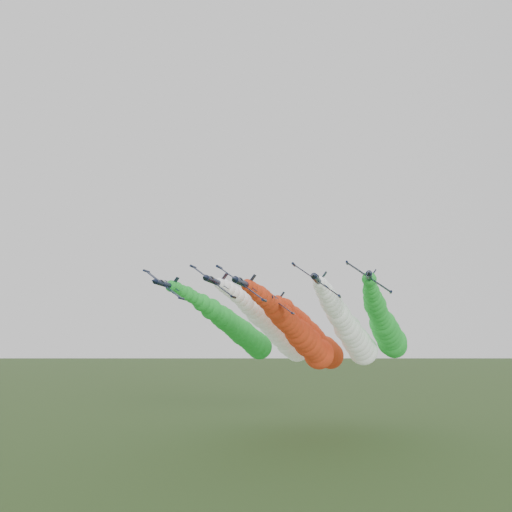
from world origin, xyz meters
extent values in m
plane|color=#3B5827|center=(0.00, 0.00, 0.00)|extent=(3000.00, 3000.00, 0.00)
cylinder|color=black|center=(1.54, -12.18, 36.41)|extent=(1.63, 9.55, 1.63)
cone|color=black|center=(1.54, -17.81, 36.41)|extent=(1.49, 1.91, 1.49)
cone|color=black|center=(1.54, -6.98, 36.41)|extent=(1.49, 0.96, 1.49)
ellipsoid|color=black|center=(1.80, -14.30, 36.75)|extent=(1.08, 2.00, 1.03)
cube|color=black|center=(1.45, -12.39, 36.28)|extent=(8.26, 2.02, 6.17)
cylinder|color=black|center=(-2.64, -12.39, 39.32)|extent=(0.65, 2.76, 0.65)
cylinder|color=black|center=(5.54, -12.39, 33.25)|extent=(0.65, 2.76, 0.65)
cube|color=black|center=(2.27, -8.15, 37.39)|extent=(1.57, 1.59, 2.05)
cube|color=black|center=(1.64, -8.15, 36.54)|extent=(3.30, 1.17, 2.49)
sphere|color=#B42E14|center=(1.54, -8.46, 36.41)|extent=(2.32, 2.32, 2.32)
sphere|color=#B42E14|center=(1.56, -5.33, 36.29)|extent=(2.63, 2.63, 2.63)
sphere|color=#B42E14|center=(1.62, -2.20, 36.05)|extent=(2.89, 2.89, 2.89)
sphere|color=#B42E14|center=(1.71, 0.93, 35.72)|extent=(3.57, 3.57, 3.57)
sphere|color=#B42E14|center=(1.84, 4.06, 35.32)|extent=(3.74, 3.74, 3.74)
sphere|color=#B42E14|center=(2.01, 7.19, 34.84)|extent=(3.80, 3.80, 3.80)
sphere|color=#B42E14|center=(2.22, 10.33, 34.31)|extent=(3.96, 3.96, 3.96)
sphere|color=#B42E14|center=(2.46, 13.46, 33.73)|extent=(4.95, 4.95, 4.95)
sphere|color=#B42E14|center=(2.74, 16.59, 33.08)|extent=(4.94, 4.94, 4.94)
sphere|color=#B42E14|center=(3.06, 19.72, 32.39)|extent=(5.66, 5.66, 5.66)
sphere|color=#B42E14|center=(3.42, 22.85, 31.66)|extent=(5.66, 5.66, 5.66)
sphere|color=#B42E14|center=(3.81, 25.98, 30.87)|extent=(5.60, 5.60, 5.60)
sphere|color=#B42E14|center=(4.24, 29.12, 30.05)|extent=(5.57, 5.57, 5.57)
sphere|color=#B42E14|center=(4.71, 32.25, 29.18)|extent=(6.67, 6.67, 6.67)
sphere|color=#B42E14|center=(5.22, 35.38, 28.27)|extent=(7.40, 7.40, 7.40)
sphere|color=#B42E14|center=(5.76, 38.51, 27.31)|extent=(7.20, 7.20, 7.20)
sphere|color=#B42E14|center=(6.34, 41.64, 26.32)|extent=(7.90, 7.90, 7.90)
sphere|color=#B42E14|center=(6.96, 44.77, 25.30)|extent=(7.34, 7.34, 7.34)
sphere|color=#B42E14|center=(7.61, 47.90, 24.23)|extent=(7.28, 7.28, 7.28)
sphere|color=#B42E14|center=(8.31, 51.04, 23.13)|extent=(8.86, 8.86, 8.86)
cylinder|color=black|center=(-5.83, -5.53, 37.77)|extent=(1.63, 9.55, 1.63)
cone|color=black|center=(-5.83, -11.16, 37.77)|extent=(1.49, 1.91, 1.49)
cone|color=black|center=(-5.83, -0.33, 37.77)|extent=(1.49, 0.96, 1.49)
ellipsoid|color=black|center=(-5.58, -7.65, 38.11)|extent=(1.08, 2.00, 1.03)
cube|color=black|center=(-5.93, -5.74, 37.64)|extent=(8.26, 2.02, 6.17)
cylinder|color=black|center=(-10.02, -5.74, 40.67)|extent=(0.65, 2.76, 0.65)
cylinder|color=black|center=(-1.83, -5.74, 34.61)|extent=(0.65, 2.76, 0.65)
cube|color=black|center=(-5.11, -1.50, 38.75)|extent=(1.57, 1.59, 2.05)
cube|color=black|center=(-5.74, -1.50, 37.90)|extent=(3.30, 1.17, 2.49)
sphere|color=white|center=(-5.83, -1.82, 37.77)|extent=(2.28, 2.28, 2.28)
sphere|color=white|center=(-5.81, 1.32, 37.65)|extent=(2.86, 2.86, 2.86)
sphere|color=white|center=(-5.76, 4.45, 37.41)|extent=(3.13, 3.13, 3.13)
sphere|color=white|center=(-5.66, 7.58, 37.08)|extent=(3.29, 3.29, 3.29)
sphere|color=white|center=(-5.53, 10.71, 36.67)|extent=(3.63, 3.63, 3.63)
sphere|color=white|center=(-5.36, 13.84, 36.20)|extent=(3.74, 3.74, 3.74)
sphere|color=white|center=(-5.16, 16.97, 35.67)|extent=(4.37, 4.37, 4.37)
sphere|color=white|center=(-4.92, 20.11, 35.08)|extent=(4.94, 4.94, 4.94)
sphere|color=white|center=(-4.63, 23.24, 34.44)|extent=(4.99, 4.99, 4.99)
sphere|color=white|center=(-4.32, 26.37, 33.75)|extent=(5.98, 5.98, 5.98)
sphere|color=white|center=(-3.96, 29.50, 33.01)|extent=(6.14, 6.14, 6.14)
sphere|color=white|center=(-3.57, 32.63, 32.23)|extent=(5.59, 5.59, 5.59)
sphere|color=white|center=(-3.14, 35.76, 31.40)|extent=(6.06, 6.06, 6.06)
sphere|color=white|center=(-2.67, 38.90, 30.53)|extent=(6.25, 6.25, 6.25)
sphere|color=white|center=(-2.16, 42.03, 29.62)|extent=(6.69, 6.69, 6.69)
sphere|color=white|center=(-1.62, 45.16, 28.67)|extent=(7.41, 7.41, 7.41)
sphere|color=white|center=(-1.04, 48.29, 27.68)|extent=(7.01, 7.01, 7.01)
sphere|color=white|center=(-0.42, 51.42, 26.65)|extent=(8.10, 8.10, 8.10)
sphere|color=white|center=(0.24, 54.55, 25.59)|extent=(7.91, 7.91, 7.91)
sphere|color=white|center=(0.93, 57.69, 24.49)|extent=(7.72, 7.72, 7.72)
cylinder|color=black|center=(14.07, -6.06, 37.41)|extent=(1.63, 9.55, 1.63)
cone|color=black|center=(14.07, -11.69, 37.41)|extent=(1.49, 1.91, 1.49)
cone|color=black|center=(14.07, -0.86, 37.41)|extent=(1.49, 0.96, 1.49)
ellipsoid|color=black|center=(14.32, -8.18, 37.76)|extent=(1.08, 2.00, 1.03)
cube|color=black|center=(13.97, -6.27, 37.29)|extent=(8.26, 2.02, 6.17)
cylinder|color=black|center=(9.88, -6.27, 40.32)|extent=(0.65, 2.76, 0.65)
cylinder|color=black|center=(18.07, -6.27, 34.25)|extent=(0.65, 2.76, 0.65)
cube|color=black|center=(14.79, -2.03, 38.40)|extent=(1.57, 1.59, 2.05)
cube|color=black|center=(14.16, -2.03, 37.54)|extent=(3.30, 1.17, 2.49)
sphere|color=white|center=(14.07, -2.35, 37.41)|extent=(2.43, 2.43, 2.43)
sphere|color=white|center=(14.09, 0.79, 37.29)|extent=(3.09, 3.09, 3.09)
sphere|color=white|center=(14.14, 3.92, 37.05)|extent=(3.12, 3.12, 3.12)
sphere|color=white|center=(14.24, 7.05, 36.72)|extent=(3.79, 3.79, 3.79)
sphere|color=white|center=(14.37, 10.18, 36.32)|extent=(3.73, 3.73, 3.73)
sphere|color=white|center=(14.54, 13.31, 35.85)|extent=(4.37, 4.37, 4.37)
sphere|color=white|center=(14.74, 16.44, 35.31)|extent=(4.84, 4.84, 4.84)
sphere|color=white|center=(14.98, 19.58, 34.73)|extent=(4.98, 4.98, 4.98)
sphere|color=white|center=(15.27, 22.71, 34.09)|extent=(4.48, 4.48, 4.48)
sphere|color=white|center=(15.58, 25.84, 33.40)|extent=(5.58, 5.58, 5.58)
sphere|color=white|center=(15.94, 28.97, 32.66)|extent=(5.73, 5.73, 5.73)
sphere|color=white|center=(16.33, 32.10, 31.88)|extent=(5.48, 5.48, 5.48)
sphere|color=white|center=(16.76, 35.23, 31.05)|extent=(6.06, 6.06, 6.06)
sphere|color=white|center=(17.23, 38.37, 30.18)|extent=(7.11, 7.11, 7.11)
sphere|color=white|center=(17.74, 41.50, 29.27)|extent=(6.84, 6.84, 6.84)
sphere|color=white|center=(18.28, 44.63, 28.32)|extent=(6.88, 6.88, 6.88)
sphere|color=white|center=(18.86, 47.76, 27.33)|extent=(7.66, 7.66, 7.66)
sphere|color=white|center=(19.48, 50.89, 26.30)|extent=(7.93, 7.93, 7.93)
sphere|color=white|center=(20.14, 54.02, 25.23)|extent=(8.04, 8.04, 8.04)
sphere|color=white|center=(20.83, 57.16, 24.13)|extent=(8.65, 8.65, 8.65)
cylinder|color=black|center=(-19.38, 2.34, 38.47)|extent=(1.63, 9.55, 1.63)
cone|color=black|center=(-19.38, -3.29, 38.47)|extent=(1.49, 1.91, 1.49)
cone|color=black|center=(-19.38, 7.54, 38.47)|extent=(1.49, 0.96, 1.49)
ellipsoid|color=black|center=(-19.13, 0.22, 38.82)|extent=(1.08, 2.00, 1.03)
cube|color=black|center=(-19.47, 2.13, 38.35)|extent=(8.26, 2.02, 6.17)
cylinder|color=black|center=(-23.57, 2.13, 41.38)|extent=(0.65, 2.76, 0.65)
cylinder|color=black|center=(-15.38, 2.13, 35.31)|extent=(0.65, 2.76, 0.65)
cube|color=black|center=(-18.65, 6.37, 39.46)|extent=(1.57, 1.59, 2.05)
cube|color=black|center=(-19.28, 6.37, 38.60)|extent=(3.30, 1.17, 2.49)
sphere|color=#1C942B|center=(-19.38, 6.05, 38.47)|extent=(2.60, 2.60, 2.60)
sphere|color=#1C942B|center=(-19.36, 9.19, 38.35)|extent=(2.93, 2.93, 2.93)
sphere|color=#1C942B|center=(-19.30, 12.32, 38.11)|extent=(2.83, 2.83, 2.83)
sphere|color=#1C942B|center=(-19.21, 15.45, 37.78)|extent=(3.52, 3.52, 3.52)
sphere|color=#1C942B|center=(-19.08, 18.58, 37.38)|extent=(3.35, 3.35, 3.35)
sphere|color=#1C942B|center=(-18.91, 21.71, 36.91)|extent=(3.46, 3.46, 3.46)
sphere|color=#1C942B|center=(-18.70, 24.84, 36.37)|extent=(4.56, 4.56, 4.56)
sphere|color=#1C942B|center=(-18.46, 27.98, 35.79)|extent=(4.30, 4.30, 4.30)
sphere|color=#1C942B|center=(-18.18, 31.11, 35.15)|extent=(5.67, 5.67, 5.67)
sphere|color=#1C942B|center=(-17.86, 34.24, 34.46)|extent=(5.17, 5.17, 5.17)
sphere|color=#1C942B|center=(-17.51, 37.37, 33.72)|extent=(6.00, 6.00, 6.00)
sphere|color=#1C942B|center=(-17.11, 40.50, 32.93)|extent=(6.42, 6.42, 6.42)
sphere|color=#1C942B|center=(-16.68, 43.63, 32.11)|extent=(6.33, 6.33, 6.33)
sphere|color=#1C942B|center=(-16.21, 46.77, 31.24)|extent=(6.69, 6.69, 6.69)
sphere|color=#1C942B|center=(-15.71, 49.90, 30.33)|extent=(7.13, 7.13, 7.13)
sphere|color=#1C942B|center=(-15.16, 53.03, 29.38)|extent=(7.69, 7.69, 7.69)
sphere|color=#1C942B|center=(-14.58, 56.16, 28.39)|extent=(7.41, 7.41, 7.41)
sphere|color=#1C942B|center=(-13.97, 59.29, 27.36)|extent=(7.51, 7.51, 7.51)
sphere|color=#1C942B|center=(-13.31, 62.42, 26.29)|extent=(8.07, 8.07, 8.07)
sphere|color=#1C942B|center=(-12.62, 65.56, 25.19)|extent=(8.37, 8.37, 8.37)
cylinder|color=black|center=(23.41, 3.31, 38.91)|extent=(1.63, 9.55, 1.63)
cone|color=black|center=(23.41, -2.31, 38.91)|extent=(1.49, 1.91, 1.49)
cone|color=black|center=(23.41, 8.51, 38.91)|extent=(1.49, 0.96, 1.49)
ellipsoid|color=black|center=(23.66, 1.19, 39.25)|extent=(1.08, 2.00, 1.03)
cube|color=black|center=(23.31, 3.10, 38.79)|extent=(8.26, 2.02, 6.17)
cylinder|color=black|center=(19.22, 3.10, 41.82)|extent=(0.65, 2.76, 0.65)
cylinder|color=black|center=(27.40, 3.10, 35.75)|extent=(0.65, 2.76, 0.65)
cube|color=black|center=(24.13, 7.35, 39.89)|extent=(1.57, 1.59, 2.05)
cube|color=black|center=(23.50, 7.35, 39.04)|extent=(3.30, 1.17, 2.49)
sphere|color=#1C942B|center=(23.41, 7.03, 38.91)|extent=(2.99, 2.99, 2.99)
sphere|color=#1C942B|center=(23.42, 10.16, 38.79)|extent=(2.71, 2.71, 2.71)
sphere|color=#1C942B|center=(23.48, 13.29, 38.55)|extent=(2.61, 2.61, 2.61)
sphere|color=#1C942B|center=(23.57, 16.42, 38.22)|extent=(3.19, 3.19, 3.19)
sphere|color=#1C942B|center=(23.70, 19.55, 37.82)|extent=(3.87, 3.87, 3.87)
sphere|color=#1C942B|center=(23.87, 22.69, 37.34)|extent=(3.80, 3.80, 3.80)
sphere|color=#1C942B|center=(24.08, 25.82, 36.81)|extent=(4.63, 4.63, 4.63)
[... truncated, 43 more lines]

